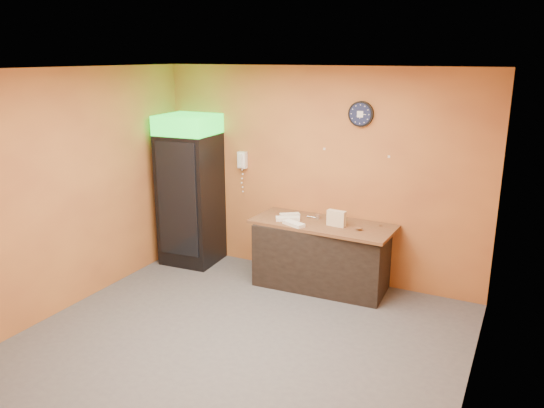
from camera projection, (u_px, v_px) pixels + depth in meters
The scene contains 15 objects.
floor at pixel (244, 338), 5.67m from camera, with size 4.50×4.50×0.00m, color #47474C.
back_wall at pixel (317, 174), 7.01m from camera, with size 4.50×0.02×2.80m, color #C17736.
left_wall at pixel (77, 189), 6.26m from camera, with size 0.02×4.00×2.80m, color #C17736.
right_wall at pixel (481, 249), 4.32m from camera, with size 0.02×4.00×2.80m, color #C17736.
ceiling at pixel (239, 69), 4.91m from camera, with size 4.50×4.00×0.02m, color white.
beverage_cooler at pixel (189, 192), 7.54m from camera, with size 0.79×0.81×2.13m.
prep_counter at pixel (322, 256), 6.86m from camera, with size 1.66×0.74×0.83m, color black.
wall_clock at pixel (361, 114), 6.51m from camera, with size 0.32×0.06×0.32m.
wall_phone at pixel (242, 160), 7.42m from camera, with size 0.13×0.11×0.23m.
butcher_paper at pixel (323, 224), 6.74m from camera, with size 1.81×0.76×0.04m, color brown.
sub_roll_stack at pixel (336, 218), 6.58m from camera, with size 0.24×0.10×0.20m.
wrapped_sandwich_left at pixel (288, 219), 6.83m from camera, with size 0.31×0.12×0.04m, color white.
wrapped_sandwich_mid at pixel (294, 224), 6.62m from camera, with size 0.30×0.12×0.04m, color white.
wrapped_sandwich_right at pixel (290, 215), 7.00m from camera, with size 0.26×0.10×0.04m, color white.
kitchen_tool at pixel (318, 217), 6.89m from camera, with size 0.06×0.06×0.06m, color silver.
Camera 1 is at (2.55, -4.39, 2.93)m, focal length 35.00 mm.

